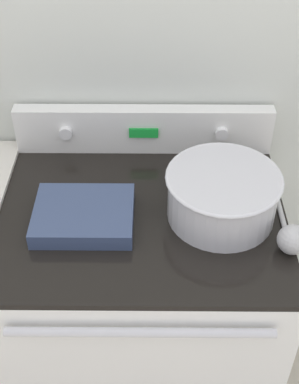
% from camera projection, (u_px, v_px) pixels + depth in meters
% --- Properties ---
extents(kitchen_wall, '(8.00, 0.05, 2.50)m').
position_uv_depth(kitchen_wall, '(144.00, 43.00, 1.55)').
color(kitchen_wall, silver).
rests_on(kitchen_wall, ground_plane).
extents(stove_range, '(0.80, 0.68, 0.92)m').
position_uv_depth(stove_range, '(144.00, 312.00, 1.79)').
color(stove_range, white).
rests_on(stove_range, ground_plane).
extents(control_panel, '(0.80, 0.07, 0.15)m').
position_uv_depth(control_panel, '(144.00, 129.00, 1.67)').
color(control_panel, white).
rests_on(control_panel, stove_range).
extents(mixing_bowl, '(0.31, 0.31, 0.14)m').
position_uv_depth(mixing_bowl, '(222.00, 194.00, 1.44)').
color(mixing_bowl, silver).
rests_on(mixing_bowl, stove_range).
extents(casserole_dish, '(0.27, 0.22, 0.05)m').
position_uv_depth(casserole_dish, '(84.00, 214.00, 1.45)').
color(casserole_dish, '#38476B').
rests_on(casserole_dish, stove_range).
extents(ladle, '(0.08, 0.34, 0.08)m').
position_uv_depth(ladle, '(291.00, 236.00, 1.37)').
color(ladle, '#B7B7B7').
rests_on(ladle, stove_range).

